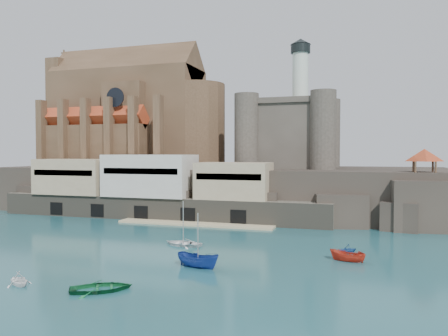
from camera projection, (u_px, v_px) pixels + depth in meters
ground at (138, 243)px, 64.68m from camera, size 300.00×300.00×0.00m
promontory at (219, 189)px, 102.06m from camera, size 100.00×36.00×10.00m
quay at (148, 188)px, 89.52m from camera, size 70.00×12.00×13.05m
church at (133, 119)px, 111.07m from camera, size 47.00×25.93×30.51m
castle_keep at (290, 131)px, 98.30m from camera, size 21.20×21.20×29.30m
rock_outcrop at (424, 206)px, 76.45m from camera, size 14.50×10.50×8.70m
pavilion at (424, 157)px, 76.30m from camera, size 6.40×6.40×5.40m
boat_1 at (19, 285)px, 44.14m from camera, size 2.79×3.27×3.24m
boat_2 at (198, 267)px, 50.95m from camera, size 2.51×2.47×5.55m
boat_3 at (101, 291)px, 42.35m from camera, size 3.31×4.22×5.92m
boat_5 at (347, 261)px, 53.86m from camera, size 2.00×1.96×4.40m
boat_6 at (183, 245)px, 63.22m from camera, size 1.77×4.19×5.69m
boat_7 at (347, 252)px, 58.58m from camera, size 2.69×2.88×2.86m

